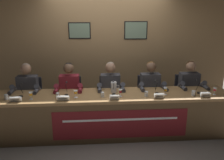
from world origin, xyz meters
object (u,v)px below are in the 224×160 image
chair_left (71,101)px  juice_glass_left (76,93)px  panelist_left (69,91)px  water_cup_right (146,94)px  water_cup_left (58,96)px  nameplate_center (115,97)px  water_cup_far_left (6,97)px  chair_center (110,100)px  water_cup_center (103,95)px  nameplate_far_left (15,99)px  nameplate_right (159,96)px  panelist_far_left (27,92)px  microphone_center (114,90)px  chair_right (148,99)px  microphone_far_left (21,92)px  conference_table (113,109)px  chair_far_right (185,98)px  panelist_far_right (190,88)px  nameplate_left (63,98)px  microphone_right (157,89)px  water_pitcher_central (114,87)px  juice_glass_far_right (215,90)px  microphone_left (66,91)px  panelist_center (111,90)px  panelist_right (151,89)px  nameplate_far_right (206,95)px  juice_glass_far_left (31,94)px  microphone_far_right (198,89)px  juice_glass_center (120,92)px  chair_far_left (31,102)px  water_cup_far_right (193,93)px  juice_glass_right (166,90)px

chair_left → juice_glass_left: (0.16, -0.68, 0.40)m
panelist_left → water_cup_right: (1.33, -0.50, 0.08)m
chair_left → water_cup_left: size_ratio=10.42×
nameplate_center → water_cup_far_left: bearing=175.3°
chair_center → water_cup_center: size_ratio=10.42×
nameplate_far_left → nameplate_right: same height
chair_left → panelist_far_left: bearing=-165.4°
microphone_center → water_cup_right: 0.56m
microphone_center → chair_right: size_ratio=0.24×
water_cup_left → chair_right: 1.83m
microphone_far_left → chair_center: microphone_far_left is taller
water_cup_left → nameplate_right: (1.65, -0.14, 0.00)m
conference_table → chair_far_right: (1.52, 0.66, -0.09)m
conference_table → juice_glass_left: (-0.61, -0.02, 0.31)m
water_cup_center → microphone_center: (0.19, 0.14, 0.04)m
microphone_far_left → panelist_far_right: 3.07m
nameplate_left → nameplate_right: (1.55, 0.00, -0.00)m
microphone_right → water_pitcher_central: size_ratio=1.03×
water_cup_center → juice_glass_far_right: (1.91, -0.02, 0.05)m
microphone_left → nameplate_center: size_ratio=1.41×
nameplate_far_left → chair_far_right: bearing=14.8°
chair_center → panelist_far_right: (1.53, -0.20, 0.28)m
nameplate_far_left → panelist_far_right: 3.13m
nameplate_right → water_pitcher_central: bearing=153.4°
panelist_center → nameplate_far_left: bearing=-158.4°
microphone_left → nameplate_right: (1.53, -0.27, -0.03)m
panelist_right → nameplate_far_right: 0.99m
juice_glass_far_left → microphone_far_left: bearing=140.1°
juice_glass_far_left → chair_far_right: size_ratio=0.14×
nameplate_far_right → water_pitcher_central: 1.54m
panelist_far_left → juice_glass_far_right: (3.27, -0.51, 0.12)m
water_cup_far_left → microphone_far_right: microphone_far_right is taller
chair_center → panelist_center: 0.34m
juice_glass_center → nameplate_far_right: 1.41m
chair_far_left → microphone_right: size_ratio=4.10×
conference_table → nameplate_center: bearing=-84.3°
juice_glass_left → juice_glass_center: bearing=-0.2°
nameplate_center → microphone_right: 0.80m
nameplate_left → water_cup_far_right: bearing=2.4°
water_cup_center → microphone_far_right: microphone_far_right is taller
chair_far_left → panelist_right: (2.29, -0.20, 0.28)m
juice_glass_right → chair_far_right: (0.62, 0.65, -0.40)m
chair_far_left → chair_center: same height
nameplate_left → microphone_far_left: bearing=159.1°
chair_far_left → nameplate_far_left: bearing=-90.9°
water_cup_far_left → juice_glass_left: juice_glass_left is taller
nameplate_far_left → panelist_center: (1.54, 0.61, -0.08)m
panelist_far_left → water_pitcher_central: panelist_far_left is taller
chair_far_left → microphone_far_left: size_ratio=4.10×
microphone_left → water_cup_center: bearing=-13.6°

